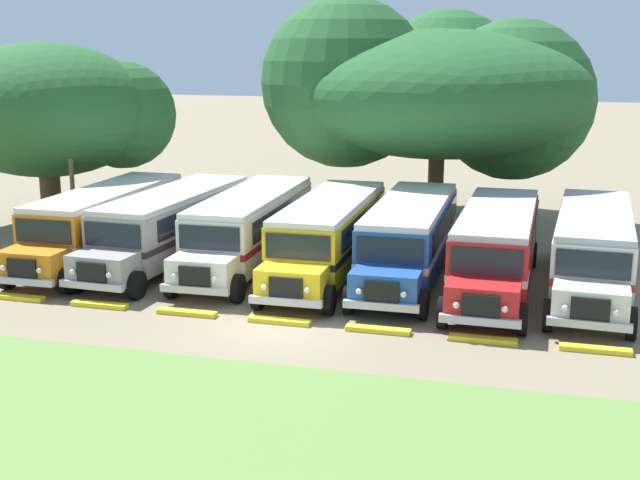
{
  "coord_description": "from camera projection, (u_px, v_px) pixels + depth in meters",
  "views": [
    {
      "loc": [
        7.87,
        -23.51,
        8.56
      ],
      "look_at": [
        0.0,
        5.06,
        1.6
      ],
      "focal_mm": 47.1,
      "sensor_mm": 36.0,
      "label": 1
    }
  ],
  "objects": [
    {
      "name": "ground_plane",
      "position": [
        277.0,
        326.0,
        26.05
      ],
      "size": [
        220.0,
        220.0,
        0.0
      ],
      "primitive_type": "plane",
      "color": "#84755B"
    },
    {
      "name": "curb_wheelstop_0",
      "position": [
        17.0,
        297.0,
        28.72
      ],
      "size": [
        2.0,
        0.36,
        0.15
      ],
      "primitive_type": "cube",
      "color": "yellow",
      "rests_on": "ground_plane"
    },
    {
      "name": "utility_pole",
      "position": [
        71.0,
        158.0,
        36.38
      ],
      "size": [
        1.8,
        0.2,
        6.92
      ],
      "color": "brown",
      "rests_on": "ground_plane"
    },
    {
      "name": "curb_wheelstop_1",
      "position": [
        99.0,
        305.0,
        27.91
      ],
      "size": [
        2.0,
        0.36,
        0.15
      ],
      "primitive_type": "cube",
      "color": "yellow",
      "rests_on": "ground_plane"
    },
    {
      "name": "parked_bus_slot_0",
      "position": [
        105.0,
        220.0,
        33.92
      ],
      "size": [
        2.76,
        10.85,
        2.82
      ],
      "rotation": [
        0.0,
        0.0,
        -1.56
      ],
      "color": "orange",
      "rests_on": "ground_plane"
    },
    {
      "name": "parked_bus_slot_5",
      "position": [
        496.0,
        245.0,
        29.77
      ],
      "size": [
        2.77,
        10.85,
        2.82
      ],
      "rotation": [
        0.0,
        0.0,
        -1.58
      ],
      "color": "red",
      "rests_on": "ground_plane"
    },
    {
      "name": "curb_wheelstop_2",
      "position": [
        187.0,
        313.0,
        27.09
      ],
      "size": [
        2.0,
        0.36,
        0.15
      ],
      "primitive_type": "cube",
      "color": "yellow",
      "rests_on": "ground_plane"
    },
    {
      "name": "parked_bus_slot_3",
      "position": [
        329.0,
        233.0,
        31.66
      ],
      "size": [
        2.85,
        10.86,
        2.82
      ],
      "rotation": [
        0.0,
        0.0,
        -1.55
      ],
      "color": "yellow",
      "rests_on": "ground_plane"
    },
    {
      "name": "broad_shade_tree",
      "position": [
        435.0,
        91.0,
        40.08
      ],
      "size": [
        15.45,
        14.27,
        10.76
      ],
      "color": "brown",
      "rests_on": "ground_plane"
    },
    {
      "name": "curb_wheelstop_6",
      "position": [
        595.0,
        349.0,
        23.83
      ],
      "size": [
        2.0,
        0.36,
        0.15
      ],
      "primitive_type": "cube",
      "color": "yellow",
      "rests_on": "ground_plane"
    },
    {
      "name": "curb_wheelstop_3",
      "position": [
        279.0,
        321.0,
        26.28
      ],
      "size": [
        2.0,
        0.36,
        0.15
      ],
      "primitive_type": "cube",
      "color": "yellow",
      "rests_on": "ground_plane"
    },
    {
      "name": "foreground_grass_strip",
      "position": [
        156.0,
        447.0,
        18.22
      ],
      "size": [
        80.0,
        10.54,
        0.01
      ],
      "primitive_type": "cube",
      "color": "olive",
      "rests_on": "ground_plane"
    },
    {
      "name": "parked_bus_slot_4",
      "position": [
        409.0,
        236.0,
        31.2
      ],
      "size": [
        2.83,
        10.86,
        2.82
      ],
      "rotation": [
        0.0,
        0.0,
        -1.55
      ],
      "color": "#23519E",
      "rests_on": "ground_plane"
    },
    {
      "name": "parked_bus_slot_2",
      "position": [
        250.0,
        226.0,
        32.93
      ],
      "size": [
        2.93,
        10.87,
        2.82
      ],
      "rotation": [
        0.0,
        0.0,
        -1.54
      ],
      "color": "silver",
      "rests_on": "ground_plane"
    },
    {
      "name": "curb_wheelstop_5",
      "position": [
        483.0,
        339.0,
        24.65
      ],
      "size": [
        2.0,
        0.36,
        0.15
      ],
      "primitive_type": "cube",
      "color": "yellow",
      "rests_on": "ground_plane"
    },
    {
      "name": "parked_bus_slot_1",
      "position": [
        172.0,
        224.0,
        33.3
      ],
      "size": [
        3.1,
        10.89,
        2.82
      ],
      "rotation": [
        0.0,
        0.0,
        -1.62
      ],
      "color": "#9E9993",
      "rests_on": "ground_plane"
    },
    {
      "name": "curb_wheelstop_4",
      "position": [
        378.0,
        330.0,
        25.46
      ],
      "size": [
        2.0,
        0.36,
        0.15
      ],
      "primitive_type": "cube",
      "color": "yellow",
      "rests_on": "ground_plane"
    },
    {
      "name": "secondary_tree",
      "position": [
        49.0,
        110.0,
        39.54
      ],
      "size": [
        11.27,
        10.46,
        8.65
      ],
      "color": "brown",
      "rests_on": "ground_plane"
    },
    {
      "name": "parked_bus_slot_6",
      "position": [
        593.0,
        247.0,
        29.41
      ],
      "size": [
        3.11,
        10.9,
        2.82
      ],
      "rotation": [
        0.0,
        0.0,
        -1.62
      ],
      "color": "silver",
      "rests_on": "ground_plane"
    }
  ]
}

